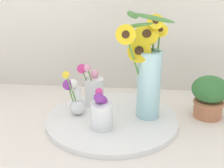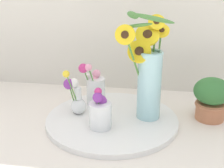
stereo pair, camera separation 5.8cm
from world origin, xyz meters
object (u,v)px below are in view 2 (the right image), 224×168
at_px(serving_tray, 112,120).
at_px(potted_plant, 212,97).
at_px(vase_small_center, 99,112).
at_px(mason_jar_sunflowers, 148,73).
at_px(vase_bulb_right, 76,97).
at_px(vase_small_back, 95,88).

height_order(serving_tray, potted_plant, potted_plant).
bearing_deg(vase_small_center, mason_jar_sunflowers, 32.54).
xyz_separation_m(vase_bulb_right, potted_plant, (0.53, 0.07, 0.00)).
relative_size(mason_jar_sunflowers, potted_plant, 2.41).
bearing_deg(mason_jar_sunflowers, vase_small_back, 158.13).
xyz_separation_m(vase_small_center, vase_small_back, (-0.06, 0.20, 0.01)).
distance_m(vase_small_center, vase_bulb_right, 0.15).
xyz_separation_m(mason_jar_sunflowers, vase_bulb_right, (-0.28, -0.01, -0.11)).
height_order(vase_small_center, vase_small_back, vase_small_back).
height_order(mason_jar_sunflowers, vase_small_back, mason_jar_sunflowers).
xyz_separation_m(vase_bulb_right, vase_small_back, (0.06, 0.10, 0.00)).
bearing_deg(vase_bulb_right, potted_plant, 7.72).
height_order(vase_small_center, potted_plant, same).
xyz_separation_m(vase_small_center, vase_bulb_right, (-0.11, 0.10, 0.01)).
distance_m(vase_small_center, potted_plant, 0.45).
relative_size(serving_tray, potted_plant, 2.99).
height_order(mason_jar_sunflowers, vase_bulb_right, mason_jar_sunflowers).
relative_size(serving_tray, vase_small_center, 3.40).
bearing_deg(potted_plant, vase_small_center, -157.94).
distance_m(vase_bulb_right, potted_plant, 0.53).
distance_m(mason_jar_sunflowers, vase_small_center, 0.23).
height_order(mason_jar_sunflowers, potted_plant, mason_jar_sunflowers).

